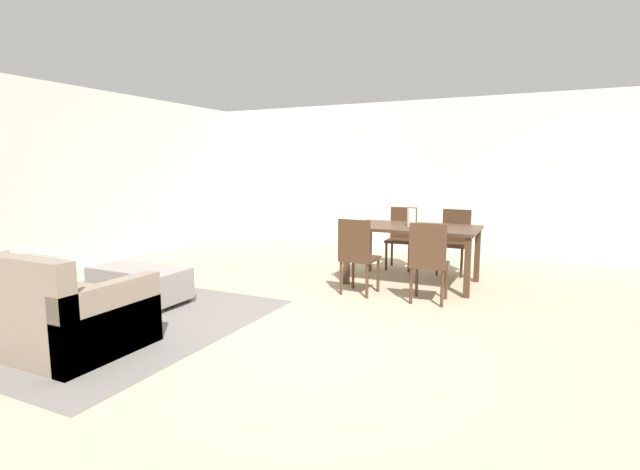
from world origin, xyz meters
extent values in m
plane|color=tan|center=(0.00, 0.00, 0.00)|extent=(10.80, 10.80, 0.00)
cube|color=silver|center=(0.00, 5.00, 1.35)|extent=(9.00, 0.12, 2.70)
cube|color=silver|center=(-4.50, 0.50, 1.35)|extent=(0.12, 11.00, 2.70)
cube|color=slate|center=(-2.20, -0.36, 0.00)|extent=(3.00, 2.80, 0.01)
cube|color=gray|center=(-2.15, -0.99, 0.21)|extent=(1.99, 0.95, 0.42)
cube|color=gray|center=(-1.23, -0.99, 0.31)|extent=(0.14, 0.95, 0.62)
cube|color=silver|center=(-1.77, -1.10, 0.63)|extent=(0.42, 0.10, 0.42)
cube|color=gray|center=(-2.25, 0.27, 0.23)|extent=(1.13, 0.53, 0.34)
cylinder|color=#422B1C|center=(-2.76, 0.49, 0.03)|extent=(0.05, 0.05, 0.06)
cylinder|color=#422B1C|center=(-1.73, 0.49, 0.03)|extent=(0.05, 0.05, 0.06)
cylinder|color=#422B1C|center=(-2.76, 0.06, 0.03)|extent=(0.05, 0.05, 0.06)
cylinder|color=#422B1C|center=(-1.73, 0.06, 0.03)|extent=(0.05, 0.05, 0.06)
cube|color=#422B1C|center=(0.31, 2.50, 0.74)|extent=(1.65, 0.98, 0.04)
cube|color=#422B1C|center=(-0.46, 2.93, 0.36)|extent=(0.07, 0.07, 0.72)
cube|color=#422B1C|center=(1.07, 2.93, 0.36)|extent=(0.07, 0.07, 0.72)
cube|color=#422B1C|center=(-0.46, 2.07, 0.36)|extent=(0.07, 0.07, 0.72)
cube|color=#422B1C|center=(1.07, 2.07, 0.36)|extent=(0.07, 0.07, 0.72)
cube|color=#422B1C|center=(-0.14, 1.72, 0.43)|extent=(0.43, 0.43, 0.04)
cube|color=#422B1C|center=(-0.15, 1.54, 0.69)|extent=(0.40, 0.07, 0.47)
cylinder|color=#422B1C|center=(-0.29, 1.90, 0.21)|extent=(0.04, 0.04, 0.41)
cylinder|color=#422B1C|center=(0.04, 1.87, 0.21)|extent=(0.04, 0.04, 0.41)
cylinder|color=#422B1C|center=(-0.32, 1.56, 0.21)|extent=(0.04, 0.04, 0.41)
cylinder|color=#422B1C|center=(0.02, 1.54, 0.21)|extent=(0.04, 0.04, 0.41)
cube|color=#422B1C|center=(0.70, 1.72, 0.43)|extent=(0.42, 0.42, 0.04)
cube|color=#422B1C|center=(0.72, 1.54, 0.69)|extent=(0.40, 0.07, 0.47)
cylinder|color=#422B1C|center=(0.52, 1.88, 0.21)|extent=(0.04, 0.04, 0.41)
cylinder|color=#422B1C|center=(0.86, 1.90, 0.21)|extent=(0.04, 0.04, 0.41)
cylinder|color=#422B1C|center=(0.54, 1.54, 0.21)|extent=(0.04, 0.04, 0.41)
cylinder|color=#422B1C|center=(0.88, 1.56, 0.21)|extent=(0.04, 0.04, 0.41)
cube|color=#422B1C|center=(-0.08, 3.27, 0.43)|extent=(0.42, 0.42, 0.04)
cube|color=#422B1C|center=(-0.09, 3.45, 0.69)|extent=(0.40, 0.06, 0.47)
cylinder|color=#422B1C|center=(0.10, 3.11, 0.21)|extent=(0.04, 0.04, 0.41)
cylinder|color=#422B1C|center=(-0.24, 3.09, 0.21)|extent=(0.04, 0.04, 0.41)
cylinder|color=#422B1C|center=(0.08, 3.45, 0.21)|extent=(0.04, 0.04, 0.41)
cylinder|color=#422B1C|center=(-0.26, 3.43, 0.21)|extent=(0.04, 0.04, 0.41)
cube|color=#422B1C|center=(0.69, 3.24, 0.43)|extent=(0.42, 0.42, 0.04)
cube|color=#422B1C|center=(0.70, 3.42, 0.69)|extent=(0.40, 0.07, 0.47)
cylinder|color=#422B1C|center=(0.85, 3.06, 0.21)|extent=(0.04, 0.04, 0.41)
cylinder|color=#422B1C|center=(0.51, 3.09, 0.21)|extent=(0.04, 0.04, 0.41)
cylinder|color=#422B1C|center=(0.87, 3.40, 0.21)|extent=(0.04, 0.04, 0.41)
cylinder|color=#422B1C|center=(0.53, 3.43, 0.21)|extent=(0.04, 0.04, 0.41)
cylinder|color=silver|center=(0.28, 2.48, 0.87)|extent=(0.12, 0.12, 0.23)
camera|label=1|loc=(1.84, -3.52, 1.52)|focal=26.38mm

